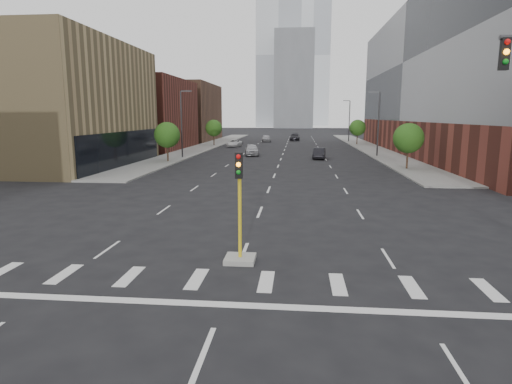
# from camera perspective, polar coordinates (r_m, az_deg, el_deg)

# --- Properties ---
(sidewalk_left_far) EXTENTS (5.00, 92.00, 0.15)m
(sidewalk_left_far) POSITION_cam_1_polar(r_m,az_deg,el_deg) (83.27, -6.43, 6.16)
(sidewalk_left_far) COLOR gray
(sidewalk_left_far) RESTS_ON ground
(sidewalk_right_far) EXTENTS (5.00, 92.00, 0.15)m
(sidewalk_right_far) POSITION_cam_1_polar(r_m,az_deg,el_deg) (82.47, 14.53, 5.87)
(sidewalk_right_far) COLOR gray
(sidewalk_right_far) RESTS_ON ground
(building_left_mid) EXTENTS (20.00, 24.00, 14.00)m
(building_left_mid) POSITION_cam_1_polar(r_m,az_deg,el_deg) (55.85, -27.07, 10.32)
(building_left_mid) COLOR tan
(building_left_mid) RESTS_ON ground
(building_left_far_a) EXTENTS (20.00, 22.00, 12.00)m
(building_left_far_a) POSITION_cam_1_polar(r_m,az_deg,el_deg) (79.07, -16.78, 9.89)
(building_left_far_a) COLOR brown
(building_left_far_a) RESTS_ON ground
(building_left_far_b) EXTENTS (20.00, 24.00, 13.00)m
(building_left_far_b) POSITION_cam_1_polar(r_m,az_deg,el_deg) (103.63, -11.30, 10.36)
(building_left_far_b) COLOR brown
(building_left_far_b) RESTS_ON ground
(building_right_main) EXTENTS (24.00, 70.00, 22.00)m
(building_right_main) POSITION_cam_1_polar(r_m,az_deg,el_deg) (72.78, 28.35, 13.09)
(building_right_main) COLOR brown
(building_right_main) RESTS_ON ground
(tower_left) EXTENTS (22.00, 22.00, 70.00)m
(tower_left) POSITION_cam_1_polar(r_m,az_deg,el_deg) (229.37, 3.10, 17.46)
(tower_left) COLOR #B2B7BC
(tower_left) RESTS_ON ground
(tower_right) EXTENTS (20.00, 20.00, 80.00)m
(tower_right) POSITION_cam_1_polar(r_m,az_deg,el_deg) (269.57, 7.51, 17.37)
(tower_right) COLOR #B2B7BC
(tower_right) RESTS_ON ground
(tower_mid) EXTENTS (18.00, 18.00, 44.00)m
(tower_mid) POSITION_cam_1_polar(r_m,az_deg,el_deg) (207.92, 5.09, 14.59)
(tower_mid) COLOR slate
(tower_mid) RESTS_ON ground
(median_traffic_signal) EXTENTS (1.20, 1.20, 4.40)m
(median_traffic_signal) POSITION_cam_1_polar(r_m,az_deg,el_deg) (17.08, -2.17, -6.19)
(median_traffic_signal) COLOR #999993
(median_traffic_signal) RESTS_ON ground
(streetlight_right_a) EXTENTS (1.60, 0.22, 9.07)m
(streetlight_right_a) POSITION_cam_1_polar(r_m,az_deg,el_deg) (63.27, 15.94, 9.08)
(streetlight_right_a) COLOR #2D2D30
(streetlight_right_a) RESTS_ON ground
(streetlight_right_b) EXTENTS (1.60, 0.22, 9.07)m
(streetlight_right_b) POSITION_cam_1_polar(r_m,az_deg,el_deg) (97.92, 12.29, 9.48)
(streetlight_right_b) COLOR #2D2D30
(streetlight_right_b) RESTS_ON ground
(streetlight_left) EXTENTS (1.60, 0.22, 9.07)m
(streetlight_left) POSITION_cam_1_polar(r_m,az_deg,el_deg) (59.37, -9.84, 9.27)
(streetlight_left) COLOR #2D2D30
(streetlight_left) RESTS_ON ground
(tree_left_near) EXTENTS (3.20, 3.20, 4.85)m
(tree_left_near) POSITION_cam_1_polar(r_m,az_deg,el_deg) (54.78, -11.77, 7.45)
(tree_left_near) COLOR #382619
(tree_left_near) RESTS_ON ground
(tree_left_far) EXTENTS (3.20, 3.20, 4.85)m
(tree_left_far) POSITION_cam_1_polar(r_m,az_deg,el_deg) (83.89, -5.66, 8.48)
(tree_left_far) COLOR #382619
(tree_left_far) RESTS_ON ground
(tree_right_near) EXTENTS (3.20, 3.20, 4.85)m
(tree_right_near) POSITION_cam_1_polar(r_m,az_deg,el_deg) (48.77, 19.66, 6.77)
(tree_right_near) COLOR #382619
(tree_right_near) RESTS_ON ground
(tree_right_far) EXTENTS (3.20, 3.20, 4.85)m
(tree_right_far) POSITION_cam_1_polar(r_m,az_deg,el_deg) (88.09, 13.38, 8.33)
(tree_right_far) COLOR #382619
(tree_right_far) RESTS_ON ground
(car_near_left) EXTENTS (2.59, 5.18, 1.69)m
(car_near_left) POSITION_cam_1_polar(r_m,az_deg,el_deg) (63.10, -0.57, 5.67)
(car_near_left) COLOR #A5A5A9
(car_near_left) RESTS_ON ground
(car_mid_right) EXTENTS (2.00, 4.56, 1.46)m
(car_mid_right) POSITION_cam_1_polar(r_m,az_deg,el_deg) (58.62, 8.43, 5.10)
(car_mid_right) COLOR black
(car_mid_right) RESTS_ON ground
(car_far_left) EXTENTS (2.74, 5.02, 1.33)m
(car_far_left) POSITION_cam_1_polar(r_m,az_deg,el_deg) (80.83, -2.93, 6.52)
(car_far_left) COLOR silver
(car_far_left) RESTS_ON ground
(car_deep_right) EXTENTS (2.44, 5.71, 1.64)m
(car_deep_right) POSITION_cam_1_polar(r_m,az_deg,el_deg) (101.14, 5.18, 7.30)
(car_deep_right) COLOR black
(car_deep_right) RESTS_ON ground
(car_distant) EXTENTS (2.47, 4.87, 1.59)m
(car_distant) POSITION_cam_1_polar(r_m,az_deg,el_deg) (96.08, 1.37, 7.18)
(car_distant) COLOR #A2A3A7
(car_distant) RESTS_ON ground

